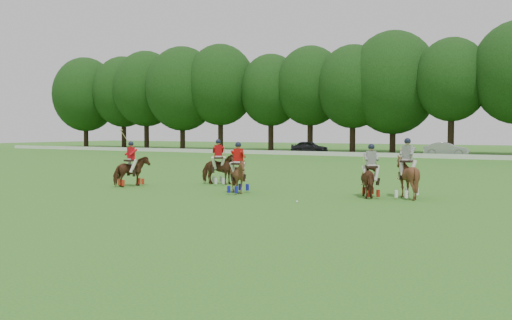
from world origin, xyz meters
The scene contains 11 objects.
ground centered at (0.00, 0.00, 0.00)m, with size 180.00×180.00×0.00m, color #2F6A1E.
tree_line centered at (0.26, 48.05, 8.23)m, with size 117.98×14.32×14.75m.
boundary_rail centered at (0.00, 38.00, 0.22)m, with size 120.00×0.10×0.44m, color white.
car_left centered at (-14.64, 42.50, 0.72)m, with size 1.70×4.23×1.44m, color black.
car_mid centered at (0.54, 42.50, 0.72)m, with size 1.53×4.39×1.45m, color #9E9EA3.
polo_red_a centered at (-6.49, 3.26, 0.77)m, with size 1.29×1.87×2.71m.
polo_red_b centered at (-3.36, 6.13, 0.80)m, with size 2.01×1.98×2.26m.
polo_red_c centered at (-0.44, 3.22, 0.78)m, with size 1.31×1.44×2.20m.
polo_stripe_a centered at (4.96, 4.65, 0.77)m, with size 1.53×1.85×2.16m.
polo_stripe_b centered at (6.29, 5.10, 0.87)m, with size 1.49×1.65×2.40m.
polo_ball centered at (3.11, 1.59, 0.04)m, with size 0.09×0.09×0.09m, color white.
Camera 1 is at (12.17, -17.58, 2.74)m, focal length 40.00 mm.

